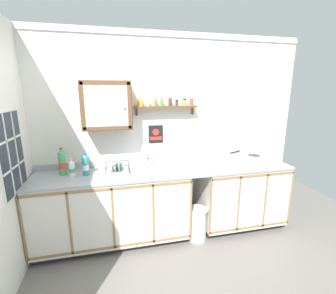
{
  "coord_description": "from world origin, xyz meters",
  "views": [
    {
      "loc": [
        -0.65,
        -2.5,
        1.91
      ],
      "look_at": [
        0.03,
        0.4,
        1.19
      ],
      "focal_mm": 25.07,
      "sensor_mm": 36.0,
      "label": 1
    }
  ],
  "objects_px": {
    "bottle_soda_green_2": "(62,163)",
    "trash_bin": "(197,223)",
    "bottle_opaque_white_1": "(72,168)",
    "dish_rack": "(117,170)",
    "sink": "(150,171)",
    "warning_sign": "(156,134)",
    "wall_cabinet": "(107,105)",
    "saucepan": "(242,152)",
    "mug": "(118,167)",
    "bottle_detergent_teal_0": "(86,165)",
    "hot_plate_stove": "(249,159)"
  },
  "relations": [
    {
      "from": "dish_rack",
      "to": "trash_bin",
      "type": "relative_size",
      "value": 0.69
    },
    {
      "from": "mug",
      "to": "wall_cabinet",
      "type": "relative_size",
      "value": 0.21
    },
    {
      "from": "bottle_opaque_white_1",
      "to": "wall_cabinet",
      "type": "bearing_deg",
      "value": 17.1
    },
    {
      "from": "bottle_detergent_teal_0",
      "to": "bottle_soda_green_2",
      "type": "height_order",
      "value": "bottle_soda_green_2"
    },
    {
      "from": "bottle_opaque_white_1",
      "to": "mug",
      "type": "distance_m",
      "value": 0.54
    },
    {
      "from": "bottle_opaque_white_1",
      "to": "sink",
      "type": "bearing_deg",
      "value": 1.52
    },
    {
      "from": "bottle_soda_green_2",
      "to": "trash_bin",
      "type": "xyz_separation_m",
      "value": [
        1.62,
        -0.3,
        -0.85
      ]
    },
    {
      "from": "wall_cabinet",
      "to": "bottle_opaque_white_1",
      "type": "bearing_deg",
      "value": -162.9
    },
    {
      "from": "saucepan",
      "to": "warning_sign",
      "type": "height_order",
      "value": "warning_sign"
    },
    {
      "from": "bottle_detergent_teal_0",
      "to": "mug",
      "type": "xyz_separation_m",
      "value": [
        0.38,
        0.07,
        -0.08
      ]
    },
    {
      "from": "bottle_detergent_teal_0",
      "to": "mug",
      "type": "distance_m",
      "value": 0.39
    },
    {
      "from": "dish_rack",
      "to": "trash_bin",
      "type": "bearing_deg",
      "value": -12.49
    },
    {
      "from": "bottle_detergent_teal_0",
      "to": "hot_plate_stove",
      "type": "bearing_deg",
      "value": 0.37
    },
    {
      "from": "hot_plate_stove",
      "to": "saucepan",
      "type": "distance_m",
      "value": 0.14
    },
    {
      "from": "bottle_opaque_white_1",
      "to": "dish_rack",
      "type": "bearing_deg",
      "value": -0.01
    },
    {
      "from": "bottle_soda_green_2",
      "to": "warning_sign",
      "type": "bearing_deg",
      "value": 9.91
    },
    {
      "from": "sink",
      "to": "bottle_soda_green_2",
      "type": "relative_size",
      "value": 1.61
    },
    {
      "from": "hot_plate_stove",
      "to": "saucepan",
      "type": "bearing_deg",
      "value": 169.97
    },
    {
      "from": "warning_sign",
      "to": "bottle_detergent_teal_0",
      "type": "bearing_deg",
      "value": -162.25
    },
    {
      "from": "sink",
      "to": "bottle_detergent_teal_0",
      "type": "height_order",
      "value": "sink"
    },
    {
      "from": "bottle_soda_green_2",
      "to": "wall_cabinet",
      "type": "distance_m",
      "value": 0.87
    },
    {
      "from": "saucepan",
      "to": "wall_cabinet",
      "type": "relative_size",
      "value": 0.57
    },
    {
      "from": "dish_rack",
      "to": "warning_sign",
      "type": "relative_size",
      "value": 1.24
    },
    {
      "from": "dish_rack",
      "to": "wall_cabinet",
      "type": "distance_m",
      "value": 0.79
    },
    {
      "from": "sink",
      "to": "trash_bin",
      "type": "distance_m",
      "value": 0.93
    },
    {
      "from": "sink",
      "to": "bottle_detergent_teal_0",
      "type": "bearing_deg",
      "value": -178.04
    },
    {
      "from": "saucepan",
      "to": "trash_bin",
      "type": "height_order",
      "value": "saucepan"
    },
    {
      "from": "sink",
      "to": "warning_sign",
      "type": "distance_m",
      "value": 0.52
    },
    {
      "from": "dish_rack",
      "to": "mug",
      "type": "distance_m",
      "value": 0.08
    },
    {
      "from": "wall_cabinet",
      "to": "warning_sign",
      "type": "relative_size",
      "value": 2.37
    },
    {
      "from": "hot_plate_stove",
      "to": "warning_sign",
      "type": "bearing_deg",
      "value": 167.81
    },
    {
      "from": "sink",
      "to": "bottle_detergent_teal_0",
      "type": "distance_m",
      "value": 0.78
    },
    {
      "from": "mug",
      "to": "saucepan",
      "type": "bearing_deg",
      "value": -1.45
    },
    {
      "from": "bottle_detergent_teal_0",
      "to": "dish_rack",
      "type": "xyz_separation_m",
      "value": [
        0.36,
        0.0,
        -0.08
      ]
    },
    {
      "from": "bottle_opaque_white_1",
      "to": "trash_bin",
      "type": "xyz_separation_m",
      "value": [
        1.5,
        -0.22,
        -0.8
      ]
    },
    {
      "from": "warning_sign",
      "to": "trash_bin",
      "type": "bearing_deg",
      "value": -48.63
    },
    {
      "from": "saucepan",
      "to": "trash_bin",
      "type": "bearing_deg",
      "value": -161.13
    },
    {
      "from": "dish_rack",
      "to": "mug",
      "type": "height_order",
      "value": "dish_rack"
    },
    {
      "from": "bottle_soda_green_2",
      "to": "trash_bin",
      "type": "relative_size",
      "value": 0.75
    },
    {
      "from": "trash_bin",
      "to": "mug",
      "type": "bearing_deg",
      "value": 163.25
    },
    {
      "from": "warning_sign",
      "to": "trash_bin",
      "type": "xyz_separation_m",
      "value": [
        0.44,
        -0.51,
        -1.11
      ]
    },
    {
      "from": "bottle_detergent_teal_0",
      "to": "trash_bin",
      "type": "distance_m",
      "value": 1.59
    },
    {
      "from": "bottle_detergent_teal_0",
      "to": "bottle_soda_green_2",
      "type": "bearing_deg",
      "value": 162.82
    },
    {
      "from": "hot_plate_stove",
      "to": "bottle_soda_green_2",
      "type": "xyz_separation_m",
      "value": [
        -2.44,
        0.07,
        0.1
      ]
    },
    {
      "from": "bottle_soda_green_2",
      "to": "wall_cabinet",
      "type": "xyz_separation_m",
      "value": [
        0.55,
        0.05,
        0.66
      ]
    },
    {
      "from": "wall_cabinet",
      "to": "trash_bin",
      "type": "distance_m",
      "value": 1.89
    },
    {
      "from": "saucepan",
      "to": "mug",
      "type": "xyz_separation_m",
      "value": [
        -1.69,
        0.04,
        -0.11
      ]
    },
    {
      "from": "bottle_opaque_white_1",
      "to": "trash_bin",
      "type": "relative_size",
      "value": 0.5
    },
    {
      "from": "sink",
      "to": "saucepan",
      "type": "bearing_deg",
      "value": 0.23
    },
    {
      "from": "mug",
      "to": "wall_cabinet",
      "type": "bearing_deg",
      "value": 146.91
    }
  ]
}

